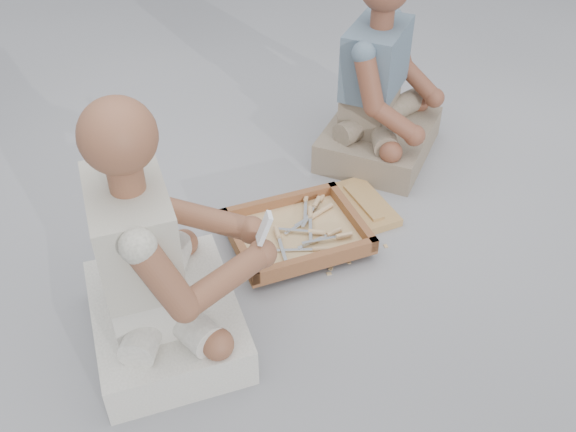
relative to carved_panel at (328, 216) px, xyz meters
name	(u,v)px	position (x,y,z in m)	size (l,w,h in m)	color
ground	(319,282)	(-0.21, -0.35, -0.02)	(60.00, 60.00, 0.00)	#A2A2A7
carved_panel	(328,216)	(0.00, 0.00, 0.00)	(0.56, 0.37, 0.04)	olive
tool_tray	(297,233)	(-0.20, -0.10, 0.04)	(0.56, 0.46, 0.07)	brown
chisel_0	(320,200)	(-0.01, 0.06, 0.05)	(0.16, 0.17, 0.02)	silver
chisel_1	(315,205)	(-0.06, 0.02, 0.06)	(0.17, 0.17, 0.02)	silver
chisel_2	(339,236)	(-0.05, -0.21, 0.06)	(0.22, 0.05, 0.02)	silver
chisel_3	(312,217)	(-0.10, -0.04, 0.05)	(0.21, 0.10, 0.02)	silver
chisel_4	(315,249)	(-0.17, -0.23, 0.05)	(0.21, 0.09, 0.02)	silver
chisel_5	(330,234)	(-0.08, -0.17, 0.05)	(0.22, 0.06, 0.02)	silver
chisel_6	(311,231)	(-0.15, -0.14, 0.06)	(0.20, 0.13, 0.02)	silver
chisel_7	(322,210)	(-0.04, -0.02, 0.06)	(0.21, 0.09, 0.02)	silver
chisel_8	(306,199)	(-0.08, 0.08, 0.06)	(0.11, 0.21, 0.02)	silver
chisel_9	(278,236)	(-0.29, -0.10, 0.06)	(0.06, 0.22, 0.02)	silver
chisel_10	(310,216)	(-0.11, -0.04, 0.06)	(0.11, 0.21, 0.02)	silver
wood_chip_0	(262,284)	(-0.43, -0.27, -0.02)	(0.02, 0.01, 0.00)	tan
wood_chip_1	(349,262)	(-0.04, -0.29, -0.02)	(0.02, 0.01, 0.00)	tan
wood_chip_2	(238,263)	(-0.48, -0.12, -0.02)	(0.02, 0.01, 0.00)	tan
wood_chip_3	(358,240)	(0.06, -0.19, -0.02)	(0.02, 0.01, 0.00)	tan
wood_chip_4	(386,246)	(0.15, -0.27, -0.02)	(0.02, 0.01, 0.00)	tan
wood_chip_5	(244,280)	(-0.49, -0.22, -0.02)	(0.02, 0.01, 0.00)	tan
wood_chip_6	(219,229)	(-0.48, 0.13, -0.02)	(0.02, 0.01, 0.00)	tan
wood_chip_7	(326,263)	(-0.14, -0.26, -0.02)	(0.02, 0.01, 0.00)	tan
wood_chip_8	(295,204)	(-0.10, 0.15, -0.02)	(0.02, 0.01, 0.00)	tan
wood_chip_9	(213,247)	(-0.54, 0.02, -0.02)	(0.02, 0.01, 0.00)	tan
wood_chip_10	(250,248)	(-0.39, -0.05, -0.02)	(0.02, 0.01, 0.00)	tan
wood_chip_11	(329,274)	(-0.15, -0.32, -0.02)	(0.02, 0.01, 0.00)	tan
wood_chip_12	(243,206)	(-0.33, 0.24, -0.02)	(0.02, 0.01, 0.00)	tan
wood_chip_13	(331,268)	(-0.13, -0.30, -0.02)	(0.02, 0.01, 0.00)	tan
craftsman	(156,270)	(-0.85, -0.38, 0.32)	(0.68, 0.67, 1.00)	silver
companion	(380,96)	(0.46, 0.40, 0.31)	(0.79, 0.79, 0.97)	#836E5E
mobile_phone	(264,228)	(-0.48, -0.47, 0.46)	(0.06, 0.06, 0.12)	white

